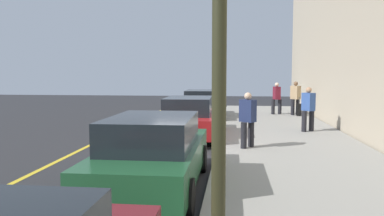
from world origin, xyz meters
name	(u,v)px	position (x,y,z in m)	size (l,w,h in m)	color
ground_plane	(188,145)	(0.00, 0.00, 0.00)	(56.00, 56.00, 0.00)	#28282B
sidewalk	(289,144)	(0.00, -3.30, 0.07)	(28.00, 4.60, 0.15)	gray
lane_stripe_centre	(95,143)	(0.00, 3.20, 0.00)	(28.00, 0.14, 0.01)	gold
parked_car_green	(154,153)	(-4.93, 0.08, 0.76)	(4.68, 1.92, 1.51)	black
parked_car_red	(189,118)	(1.23, 0.11, 0.76)	(4.61, 1.97, 1.51)	black
parked_car_black	(202,104)	(7.28, 0.17, 0.76)	(4.77, 2.02, 1.51)	black
pedestrian_tan_coat	(295,97)	(8.50, -4.78, 1.11)	(0.57, 0.54, 1.80)	black
pedestrian_navy_coat	(248,118)	(-1.05, -1.92, 1.03)	(0.50, 0.52, 1.65)	black
pedestrian_burgundy_coat	(277,97)	(8.67, -3.81, 1.07)	(0.52, 0.56, 1.73)	black
pedestrian_blue_coat	(308,108)	(2.44, -4.32, 1.06)	(0.54, 0.50, 1.70)	black
rolling_suitcase	(299,110)	(7.97, -4.90, 0.47)	(0.34, 0.22, 0.99)	black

